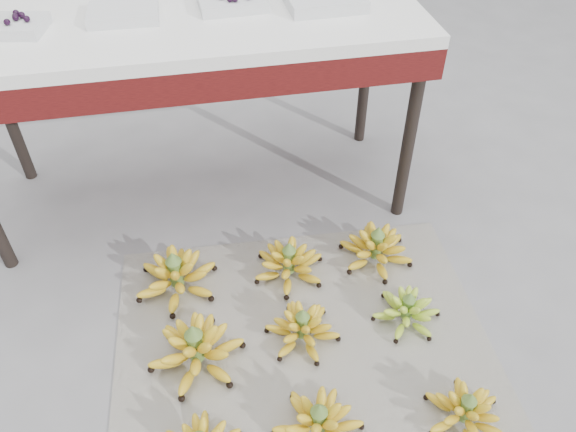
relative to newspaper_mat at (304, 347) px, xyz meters
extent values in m
plane|color=slate|center=(-0.12, -0.06, 0.00)|extent=(60.00, 60.00, 0.00)
cube|color=beige|center=(0.00, 0.00, 0.00)|extent=(1.30, 1.11, 0.01)
ellipsoid|color=yellow|center=(-0.03, -0.30, 0.04)|extent=(0.32, 0.32, 0.08)
ellipsoid|color=yellow|center=(-0.03, -0.30, 0.08)|extent=(0.23, 0.23, 0.06)
ellipsoid|color=yellow|center=(-0.03, -0.30, 0.11)|extent=(0.15, 0.15, 0.05)
cylinder|color=#557730|center=(-0.03, -0.30, 0.08)|extent=(0.04, 0.04, 0.11)
cone|color=#557730|center=(-0.03, -0.30, 0.14)|extent=(0.05, 0.05, 0.04)
ellipsoid|color=yellow|center=(0.41, -0.35, 0.04)|extent=(0.26, 0.26, 0.07)
ellipsoid|color=yellow|center=(0.41, -0.35, 0.07)|extent=(0.18, 0.18, 0.05)
ellipsoid|color=yellow|center=(0.41, -0.35, 0.10)|extent=(0.12, 0.12, 0.04)
cylinder|color=#557730|center=(0.41, -0.35, 0.07)|extent=(0.04, 0.04, 0.10)
cone|color=#557730|center=(0.41, -0.35, 0.13)|extent=(0.05, 0.05, 0.04)
ellipsoid|color=yellow|center=(-0.35, 0.01, 0.05)|extent=(0.31, 0.31, 0.09)
ellipsoid|color=yellow|center=(-0.35, 0.01, 0.09)|extent=(0.22, 0.22, 0.07)
ellipsoid|color=yellow|center=(-0.35, 0.01, 0.13)|extent=(0.14, 0.14, 0.06)
cylinder|color=#557730|center=(-0.35, 0.01, 0.09)|extent=(0.05, 0.05, 0.13)
cone|color=#557730|center=(-0.35, 0.01, 0.17)|extent=(0.06, 0.06, 0.05)
ellipsoid|color=yellow|center=(0.00, 0.04, 0.04)|extent=(0.33, 0.33, 0.07)
ellipsoid|color=yellow|center=(0.00, 0.04, 0.07)|extent=(0.23, 0.23, 0.06)
ellipsoid|color=yellow|center=(0.00, 0.04, 0.10)|extent=(0.15, 0.15, 0.05)
cylinder|color=#557730|center=(0.00, 0.04, 0.07)|extent=(0.04, 0.04, 0.10)
cone|color=#557730|center=(0.00, 0.04, 0.14)|extent=(0.05, 0.05, 0.04)
ellipsoid|color=#7EB72A|center=(0.37, 0.04, 0.04)|extent=(0.30, 0.30, 0.07)
ellipsoid|color=#7EB72A|center=(0.37, 0.04, 0.07)|extent=(0.21, 0.21, 0.05)
ellipsoid|color=#7EB72A|center=(0.37, 0.04, 0.10)|extent=(0.14, 0.14, 0.04)
cylinder|color=#557730|center=(0.37, 0.04, 0.07)|extent=(0.04, 0.04, 0.09)
cone|color=#557730|center=(0.37, 0.04, 0.13)|extent=(0.04, 0.04, 0.03)
ellipsoid|color=yellow|center=(-0.40, 0.34, 0.05)|extent=(0.35, 0.35, 0.09)
ellipsoid|color=yellow|center=(-0.40, 0.34, 0.09)|extent=(0.24, 0.24, 0.07)
ellipsoid|color=yellow|center=(-0.40, 0.34, 0.12)|extent=(0.16, 0.16, 0.06)
cylinder|color=#557730|center=(-0.40, 0.34, 0.09)|extent=(0.05, 0.05, 0.12)
cone|color=#557730|center=(-0.40, 0.34, 0.17)|extent=(0.06, 0.06, 0.04)
ellipsoid|color=yellow|center=(0.01, 0.33, 0.04)|extent=(0.27, 0.27, 0.08)
ellipsoid|color=yellow|center=(0.01, 0.33, 0.08)|extent=(0.19, 0.19, 0.06)
ellipsoid|color=yellow|center=(0.01, 0.33, 0.11)|extent=(0.13, 0.13, 0.05)
cylinder|color=#557730|center=(0.01, 0.33, 0.08)|extent=(0.04, 0.04, 0.11)
cone|color=#557730|center=(0.01, 0.33, 0.15)|extent=(0.05, 0.05, 0.04)
ellipsoid|color=yellow|center=(0.36, 0.34, 0.04)|extent=(0.36, 0.36, 0.08)
ellipsoid|color=yellow|center=(0.36, 0.34, 0.08)|extent=(0.26, 0.26, 0.06)
ellipsoid|color=yellow|center=(0.36, 0.34, 0.11)|extent=(0.17, 0.17, 0.05)
cylinder|color=#557730|center=(0.36, 0.34, 0.08)|extent=(0.05, 0.05, 0.11)
cone|color=#557730|center=(0.36, 0.34, 0.15)|extent=(0.05, 0.05, 0.04)
cylinder|color=black|center=(0.54, 0.60, 0.38)|extent=(0.05, 0.05, 0.76)
cylinder|color=black|center=(-1.03, 1.15, 0.38)|extent=(0.05, 0.05, 0.76)
cylinder|color=black|center=(0.54, 1.15, 0.38)|extent=(0.05, 0.05, 0.76)
cube|color=#5C1311|center=(-0.25, 0.88, 0.70)|extent=(1.67, 0.67, 0.11)
cube|color=white|center=(-0.25, 0.88, 0.78)|extent=(1.67, 0.67, 0.04)
cube|color=silver|center=(-0.82, 0.86, 0.82)|extent=(0.25, 0.20, 0.04)
sphere|color=black|center=(-0.79, 0.89, 0.85)|extent=(0.02, 0.02, 0.02)
sphere|color=black|center=(-0.75, 0.83, 0.85)|extent=(0.02, 0.02, 0.02)
sphere|color=black|center=(-0.79, 0.86, 0.85)|extent=(0.02, 0.02, 0.02)
sphere|color=black|center=(-0.77, 0.87, 0.85)|extent=(0.02, 0.02, 0.02)
sphere|color=black|center=(-0.79, 0.85, 0.85)|extent=(0.02, 0.02, 0.02)
sphere|color=black|center=(-0.81, 0.82, 0.85)|extent=(0.02, 0.02, 0.02)
cube|color=silver|center=(-0.45, 0.89, 0.82)|extent=(0.24, 0.18, 0.04)
cube|color=silver|center=(-0.08, 0.91, 0.82)|extent=(0.24, 0.18, 0.04)
cube|color=silver|center=(0.25, 0.85, 0.82)|extent=(0.28, 0.20, 0.04)
camera|label=1|loc=(-0.27, -1.07, 1.59)|focal=35.00mm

